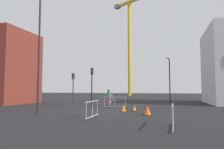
# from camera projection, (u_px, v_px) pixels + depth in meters

# --- Properties ---
(ground) EXTENTS (160.00, 160.00, 0.00)m
(ground) POSITION_uv_depth(u_px,v_px,m) (101.00, 112.00, 16.23)
(ground) COLOR black
(construction_crane) EXTENTS (13.67, 8.26, 27.93)m
(construction_crane) POSITION_uv_depth(u_px,v_px,m) (130.00, 34.00, 58.11)
(construction_crane) COLOR gold
(construction_crane) RESTS_ON ground
(streetlamp_tall) EXTENTS (0.81, 1.93, 9.41)m
(streetlamp_tall) POSITION_uv_depth(u_px,v_px,m) (38.00, 40.00, 14.76)
(streetlamp_tall) COLOR #232326
(streetlamp_tall) RESTS_ON ground
(streetlamp_short) EXTENTS (0.54, 1.97, 5.91)m
(streetlamp_short) POSITION_uv_depth(u_px,v_px,m) (169.00, 76.00, 26.95)
(streetlamp_short) COLOR black
(streetlamp_short) RESTS_ON ground
(traffic_light_corner) EXTENTS (0.31, 0.39, 3.75)m
(traffic_light_corner) POSITION_uv_depth(u_px,v_px,m) (73.00, 83.00, 24.57)
(traffic_light_corner) COLOR #2D2D30
(traffic_light_corner) RESTS_ON ground
(traffic_light_near) EXTENTS (0.35, 0.39, 4.07)m
(traffic_light_near) POSITION_uv_depth(u_px,v_px,m) (92.00, 81.00, 21.31)
(traffic_light_near) COLOR black
(traffic_light_near) RESTS_ON ground
(pedestrian_walking) EXTENTS (0.34, 0.34, 1.83)m
(pedestrian_walking) POSITION_uv_depth(u_px,v_px,m) (109.00, 96.00, 23.11)
(pedestrian_walking) COLOR #D14C8C
(pedestrian_walking) RESTS_ON ground
(safety_barrier_right_run) EXTENTS (0.13, 2.40, 1.08)m
(safety_barrier_right_run) POSITION_uv_depth(u_px,v_px,m) (173.00, 116.00, 9.27)
(safety_barrier_right_run) COLOR #9EA0A5
(safety_barrier_right_run) RESTS_ON ground
(safety_barrier_front) EXTENTS (0.30, 2.01, 1.08)m
(safety_barrier_front) POSITION_uv_depth(u_px,v_px,m) (111.00, 99.00, 26.84)
(safety_barrier_front) COLOR #B2B5BA
(safety_barrier_front) RESTS_ON ground
(safety_barrier_rear) EXTENTS (2.38, 0.06, 1.08)m
(safety_barrier_rear) POSITION_uv_depth(u_px,v_px,m) (115.00, 102.00, 19.80)
(safety_barrier_rear) COLOR gray
(safety_barrier_rear) RESTS_ON ground
(safety_barrier_left_run) EXTENTS (0.11, 2.28, 1.08)m
(safety_barrier_left_run) POSITION_uv_depth(u_px,v_px,m) (92.00, 109.00, 12.70)
(safety_barrier_left_run) COLOR #9EA0A5
(safety_barrier_left_run) RESTS_ON ground
(traffic_cone_striped) EXTENTS (0.49, 0.49, 0.50)m
(traffic_cone_striped) POSITION_uv_depth(u_px,v_px,m) (134.00, 108.00, 16.82)
(traffic_cone_striped) COLOR black
(traffic_cone_striped) RESTS_ON ground
(traffic_cone_by_barrier) EXTENTS (0.69, 0.69, 0.69)m
(traffic_cone_by_barrier) POSITION_uv_depth(u_px,v_px,m) (147.00, 110.00, 14.07)
(traffic_cone_by_barrier) COLOR black
(traffic_cone_by_barrier) RESTS_ON ground
(traffic_cone_on_verge) EXTENTS (0.56, 0.56, 0.57)m
(traffic_cone_on_verge) POSITION_uv_depth(u_px,v_px,m) (124.00, 108.00, 16.19)
(traffic_cone_on_verge) COLOR black
(traffic_cone_on_verge) RESTS_ON ground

